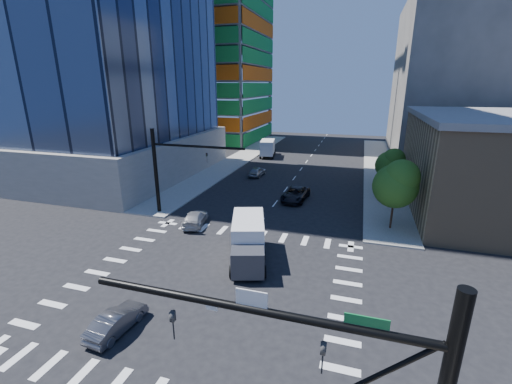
% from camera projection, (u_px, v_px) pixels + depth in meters
% --- Properties ---
extents(ground, '(160.00, 160.00, 0.00)m').
position_uv_depth(ground, '(213.00, 285.00, 23.97)').
color(ground, black).
rests_on(ground, ground).
extents(road_markings, '(20.00, 20.00, 0.01)m').
position_uv_depth(road_markings, '(213.00, 285.00, 23.97)').
color(road_markings, silver).
rests_on(road_markings, ground).
extents(sidewalk_ne, '(5.00, 60.00, 0.15)m').
position_uv_depth(sidewalk_ne, '(380.00, 168.00, 56.96)').
color(sidewalk_ne, gray).
rests_on(sidewalk_ne, ground).
extents(sidewalk_nw, '(5.00, 60.00, 0.15)m').
position_uv_depth(sidewalk_nw, '(238.00, 159.00, 63.91)').
color(sidewalk_nw, gray).
rests_on(sidewalk_nw, ground).
extents(construction_building, '(25.16, 34.50, 70.60)m').
position_uv_depth(construction_building, '(209.00, 35.00, 80.67)').
color(construction_building, slate).
rests_on(construction_building, ground).
extents(bg_building_ne, '(24.00, 30.00, 28.00)m').
position_uv_depth(bg_building_ne, '(468.00, 81.00, 62.43)').
color(bg_building_ne, '#5E5955').
rests_on(bg_building_ne, ground).
extents(signal_mast_nw, '(10.20, 0.40, 9.00)m').
position_uv_depth(signal_mast_nw, '(168.00, 164.00, 35.58)').
color(signal_mast_nw, black).
rests_on(signal_mast_nw, sidewalk_nw).
extents(tree_south, '(4.16, 4.16, 6.82)m').
position_uv_depth(tree_south, '(397.00, 183.00, 31.73)').
color(tree_south, '#382316').
rests_on(tree_south, sidewalk_ne).
extents(tree_north, '(3.54, 3.52, 5.78)m').
position_uv_depth(tree_north, '(391.00, 163.00, 42.81)').
color(tree_north, '#382316').
rests_on(tree_north, sidewalk_ne).
extents(car_nb_far, '(3.04, 5.76, 1.54)m').
position_uv_depth(car_nb_far, '(295.00, 194.00, 41.35)').
color(car_nb_far, black).
rests_on(car_nb_far, ground).
extents(car_sb_near, '(2.80, 4.97, 1.36)m').
position_uv_depth(car_sb_near, '(195.00, 218.00, 34.17)').
color(car_sb_near, silver).
rests_on(car_sb_near, ground).
extents(car_sb_mid, '(2.02, 4.38, 1.45)m').
position_uv_depth(car_sb_mid, '(257.00, 171.00, 52.33)').
color(car_sb_mid, '#979A9E').
rests_on(car_sb_mid, ground).
extents(car_sb_cross, '(1.65, 3.98, 1.28)m').
position_uv_depth(car_sb_cross, '(117.00, 321.00, 19.39)').
color(car_sb_cross, '#505055').
rests_on(car_sb_cross, ground).
extents(box_truck_near, '(4.43, 6.77, 3.28)m').
position_uv_depth(box_truck_near, '(248.00, 245.00, 26.77)').
color(box_truck_near, black).
rests_on(box_truck_near, ground).
extents(box_truck_far, '(3.69, 6.59, 3.26)m').
position_uv_depth(box_truck_far, '(268.00, 149.00, 66.60)').
color(box_truck_far, black).
rests_on(box_truck_far, ground).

